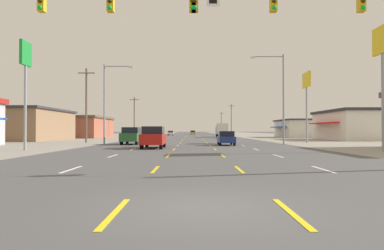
% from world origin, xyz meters
% --- Properties ---
extents(ground_plane, '(572.00, 572.00, 0.00)m').
position_xyz_m(ground_plane, '(0.00, 66.00, 0.00)').
color(ground_plane, '#4C4C4F').
extents(lot_apron_left, '(28.00, 440.00, 0.01)m').
position_xyz_m(lot_apron_left, '(-24.75, 66.00, 0.00)').
color(lot_apron_left, gray).
rests_on(lot_apron_left, ground).
extents(lot_apron_right, '(28.00, 440.00, 0.01)m').
position_xyz_m(lot_apron_right, '(24.75, 66.00, 0.00)').
color(lot_apron_right, gray).
rests_on(lot_apron_right, ground).
extents(lane_markings, '(10.64, 227.60, 0.01)m').
position_xyz_m(lane_markings, '(0.00, 104.50, 0.01)').
color(lane_markings, white).
rests_on(lane_markings, ground).
extents(signal_span_wire, '(27.61, 0.52, 9.18)m').
position_xyz_m(signal_span_wire, '(-0.01, 8.15, 5.60)').
color(signal_span_wire, brown).
rests_on(signal_span_wire, ground).
extents(suv_inner_left_nearest, '(1.98, 4.90, 1.98)m').
position_xyz_m(suv_inner_left_nearest, '(-3.74, 24.11, 1.03)').
color(suv_inner_left_nearest, red).
rests_on(suv_inner_left_nearest, ground).
extents(hatchback_inner_right_near, '(1.72, 3.90, 1.54)m').
position_xyz_m(hatchback_inner_right_near, '(3.50, 30.19, 0.78)').
color(hatchback_inner_right_near, navy).
rests_on(hatchback_inner_right_near, ground).
extents(suv_far_left_mid, '(1.98, 4.90, 1.98)m').
position_xyz_m(suv_far_left_mid, '(-7.24, 32.68, 1.03)').
color(suv_far_left_mid, '#235B2D').
rests_on(suv_far_left_mid, ground).
extents(sedan_far_right_midfar, '(1.80, 4.50, 1.46)m').
position_xyz_m(sedan_far_right_midfar, '(6.75, 62.63, 0.76)').
color(sedan_far_right_midfar, black).
rests_on(sedan_far_right_midfar, ground).
extents(box_truck_far_right_far, '(2.40, 7.20, 3.23)m').
position_xyz_m(box_truck_far_right_far, '(6.88, 74.54, 1.84)').
color(box_truck_far_right_far, navy).
rests_on(box_truck_far_right_far, ground).
extents(sedan_far_left_farther, '(1.80, 4.50, 1.46)m').
position_xyz_m(sedan_far_left_farther, '(-7.09, 103.48, 0.76)').
color(sedan_far_left_farther, silver).
rests_on(sedan_far_left_farther, ground).
extents(hatchback_center_turn_farthest, '(1.72, 3.90, 1.54)m').
position_xyz_m(hatchback_center_turn_farthest, '(0.06, 115.74, 0.78)').
color(hatchback_center_turn_farthest, '#B28C33').
rests_on(hatchback_center_turn_farthest, ground).
extents(storefront_left_row_1, '(12.91, 16.87, 5.12)m').
position_xyz_m(storefront_left_row_1, '(-28.14, 48.68, 2.57)').
color(storefront_left_row_1, '#8C6B4C').
rests_on(storefront_left_row_1, ground).
extents(storefront_left_row_2, '(12.10, 17.61, 4.67)m').
position_xyz_m(storefront_left_row_2, '(-25.53, 69.73, 2.35)').
color(storefront_left_row_2, '#A35642').
rests_on(storefront_left_row_2, ground).
extents(storefront_right_row_1, '(12.25, 15.18, 5.08)m').
position_xyz_m(storefront_right_row_1, '(28.26, 51.67, 2.56)').
color(storefront_right_row_1, silver).
rests_on(storefront_right_row_1, ground).
extents(storefront_right_row_2, '(15.29, 14.38, 4.10)m').
position_xyz_m(storefront_right_row_2, '(27.14, 71.87, 2.06)').
color(storefront_right_row_2, silver).
rests_on(storefront_right_row_2, ground).
extents(pole_sign_left_row_0, '(0.24, 1.68, 8.93)m').
position_xyz_m(pole_sign_left_row_0, '(-13.86, 20.73, 6.62)').
color(pole_sign_left_row_0, gray).
rests_on(pole_sign_left_row_0, ground).
extents(pole_sign_right_row_0, '(0.24, 2.64, 9.77)m').
position_xyz_m(pole_sign_right_row_0, '(14.54, 19.17, 7.65)').
color(pole_sign_right_row_0, gray).
rests_on(pole_sign_right_row_0, ground).
extents(pole_sign_right_row_1, '(0.24, 2.72, 9.19)m').
position_xyz_m(pole_sign_right_row_1, '(14.70, 37.31, 7.22)').
color(pole_sign_right_row_1, gray).
rests_on(pole_sign_right_row_1, ground).
extents(streetlight_left_row_0, '(3.38, 0.26, 9.14)m').
position_xyz_m(streetlight_left_row_0, '(-9.83, 31.52, 5.24)').
color(streetlight_left_row_0, gray).
rests_on(streetlight_left_row_0, ground).
extents(streetlight_right_row_0, '(3.86, 0.26, 10.25)m').
position_xyz_m(streetlight_right_row_0, '(9.79, 31.52, 5.87)').
color(streetlight_right_row_0, gray).
rests_on(streetlight_right_row_0, ground).
extents(utility_pole_left_row_0, '(2.20, 0.26, 9.84)m').
position_xyz_m(utility_pole_left_row_0, '(-14.25, 38.20, 5.12)').
color(utility_pole_left_row_0, brown).
rests_on(utility_pole_left_row_0, ground).
extents(utility_pole_left_row_1, '(2.20, 0.26, 9.55)m').
position_xyz_m(utility_pole_left_row_1, '(-13.99, 74.57, 4.97)').
color(utility_pole_left_row_1, brown).
rests_on(utility_pole_left_row_1, ground).
extents(utility_pole_right_row_2, '(2.20, 0.26, 10.49)m').
position_xyz_m(utility_pole_right_row_2, '(13.15, 109.41, 5.45)').
color(utility_pole_right_row_2, brown).
rests_on(utility_pole_right_row_2, ground).
extents(utility_pole_right_row_3, '(2.20, 0.26, 9.82)m').
position_xyz_m(utility_pole_right_row_3, '(12.88, 145.98, 5.10)').
color(utility_pole_right_row_3, brown).
rests_on(utility_pole_right_row_3, ground).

